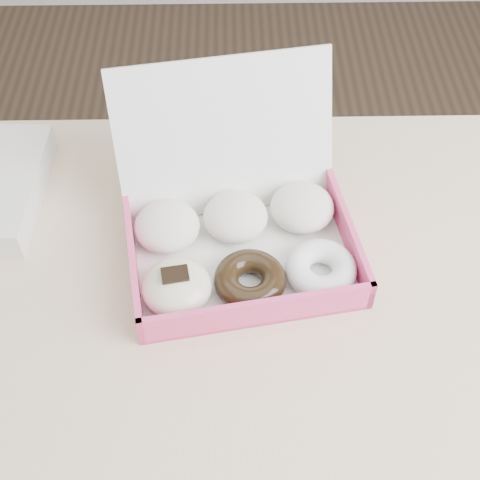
{
  "coord_description": "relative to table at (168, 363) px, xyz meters",
  "views": [
    {
      "loc": [
        0.09,
        -0.44,
        1.45
      ],
      "look_at": [
        0.1,
        0.11,
        0.79
      ],
      "focal_mm": 50.0,
      "sensor_mm": 36.0,
      "label": 1
    }
  ],
  "objects": [
    {
      "name": "table",
      "position": [
        0.0,
        0.0,
        0.0
      ],
      "size": [
        1.2,
        0.8,
        0.75
      ],
      "color": "tan",
      "rests_on": "ground"
    },
    {
      "name": "donut_box",
      "position": [
        0.09,
        0.13,
        0.11
      ],
      "size": [
        0.33,
        0.32,
        0.21
      ],
      "rotation": [
        0.0,
        0.0,
        0.17
      ],
      "color": "white",
      "rests_on": "table"
    }
  ]
}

